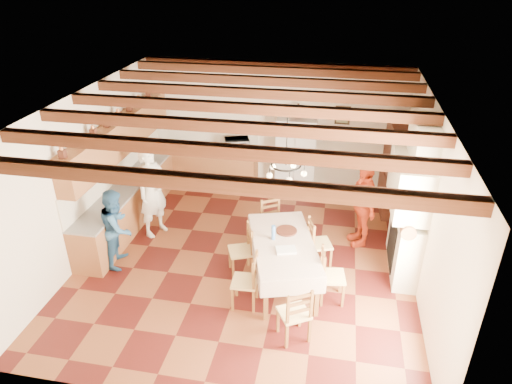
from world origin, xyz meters
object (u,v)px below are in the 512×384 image
person_man (152,191)px  person_woman_blue (117,227)px  chair_left_near (245,280)px  microwave (237,145)px  chair_right_far (320,243)px  chair_end_far (273,224)px  hutch (395,167)px  refrigerator (296,154)px  dining_table (283,246)px  chair_right_near (333,276)px  person_woman_red (363,204)px  chair_left_far (241,250)px  chair_end_near (294,312)px

person_man → person_woman_blue: (-0.26, -1.07, -0.21)m
chair_left_near → microwave: (-1.07, 4.23, 0.58)m
person_woman_blue → chair_right_far: bearing=-89.9°
chair_end_far → person_woman_blue: 2.89m
hutch → microwave: size_ratio=3.64×
hutch → chair_left_near: size_ratio=2.16×
refrigerator → dining_table: bearing=-88.7°
chair_left_near → person_man: bearing=-131.0°
hutch → microwave: bearing=168.0°
dining_table → person_man: bearing=157.7°
chair_left_near → chair_right_far: 1.71m
dining_table → refrigerator: bearing=93.0°
chair_left_near → chair_end_far: 1.79m
chair_left_near → chair_right_near: same height
hutch → person_woman_red: (-0.69, -1.45, -0.18)m
person_woman_red → refrigerator: bearing=-162.4°
chair_end_far → person_woman_red: person_woman_red is taller
refrigerator → chair_left_far: 3.58m
chair_end_near → person_woman_blue: person_woman_blue is taller
refrigerator → chair_left_near: (-0.34, -4.31, -0.43)m
person_woman_blue → chair_right_near: bearing=-104.0°
chair_right_far → chair_end_far: 1.04m
chair_end_far → person_woman_blue: size_ratio=0.64×
dining_table → chair_right_far: size_ratio=2.23×
chair_left_near → chair_end_far: same height
chair_left_far → person_woman_red: size_ratio=0.56×
dining_table → chair_end_near: size_ratio=2.23×
hutch → chair_right_near: hutch is taller
chair_left_far → person_woman_blue: (-2.24, -0.09, 0.27)m
chair_right_far → person_woman_blue: 3.65m
chair_left_far → chair_end_far: bearing=133.5°
microwave → person_woman_red: bearing=-54.1°
dining_table → chair_left_near: bearing=-128.6°
person_woman_blue → person_woman_red: 4.59m
microwave → refrigerator: bearing=-16.1°
dining_table → chair_right_far: 0.91m
hutch → dining_table: 3.62m
person_woman_blue → person_woman_red: size_ratio=0.87×
chair_left_near → dining_table: bearing=139.0°
chair_end_far → chair_left_near: bearing=-127.8°
dining_table → chair_left_near: size_ratio=2.23×
person_man → microwave: size_ratio=3.34×
chair_left_far → microwave: 3.57m
chair_right_near → microwave: (-2.45, 3.84, 0.58)m
hutch → person_woman_red: bearing=-118.3°
refrigerator → person_woman_red: bearing=-56.0°
chair_end_far → chair_end_near: bearing=-105.8°
chair_left_near → hutch: bearing=142.9°
person_woman_red → chair_end_near: bearing=-37.7°
hutch → chair_right_far: size_ratio=2.16×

